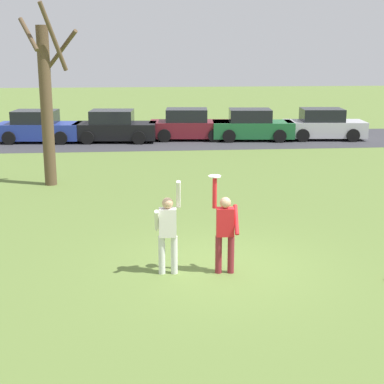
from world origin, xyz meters
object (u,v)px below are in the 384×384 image
at_px(person_defender, 168,229).
at_px(parked_car_black, 114,127).
at_px(parked_car_green, 252,126).
at_px(person_catcher, 225,228).
at_px(parked_car_maroon, 189,125).
at_px(frisbee_disc, 215,176).
at_px(parked_car_blue, 38,127).
at_px(bare_tree_tall, 47,100).
at_px(parked_car_silver, 324,125).

bearing_deg(person_defender, parked_car_black, 98.98).
bearing_deg(parked_car_green, person_catcher, -97.53).
bearing_deg(parked_car_green, person_defender, -101.14).
xyz_separation_m(parked_car_maroon, parked_car_green, (3.23, -0.45, 0.00)).
bearing_deg(frisbee_disc, parked_car_blue, 109.74).
bearing_deg(parked_car_green, parked_car_blue, -176.65).
height_order(person_catcher, bare_tree_tall, bare_tree_tall).
bearing_deg(person_catcher, parked_car_blue, -66.29).
relative_size(parked_car_maroon, bare_tree_tall, 0.70).
bearing_deg(parked_car_silver, parked_car_blue, -176.55).
bearing_deg(parked_car_silver, frisbee_disc, -109.05).
bearing_deg(parked_car_silver, parked_car_maroon, -179.20).
xyz_separation_m(parked_car_blue, parked_car_maroon, (7.64, 0.07, 0.00)).
xyz_separation_m(frisbee_disc, parked_car_green, (4.31, 17.91, -1.37)).
distance_m(person_defender, parked_car_maroon, 18.42).
relative_size(frisbee_disc, parked_car_black, 0.06).
relative_size(frisbee_disc, parked_car_blue, 0.06).
relative_size(parked_car_maroon, parked_car_silver, 1.00).
bearing_deg(parked_car_black, parked_car_silver, 4.15).
bearing_deg(parked_car_silver, parked_car_black, -175.85).
height_order(person_catcher, parked_car_green, person_catcher).
xyz_separation_m(person_catcher, parked_car_black, (-2.96, 18.04, -0.25)).
height_order(parked_car_blue, parked_car_black, same).
distance_m(person_defender, parked_car_silver, 19.91).
bearing_deg(parked_car_black, bare_tree_tall, -95.69).
distance_m(person_catcher, person_defender, 1.19).
bearing_deg(person_defender, parked_car_blue, 110.43).
height_order(person_catcher, parked_car_silver, person_catcher).
bearing_deg(parked_car_maroon, person_defender, -91.06).
bearing_deg(bare_tree_tall, person_catcher, -60.92).
height_order(frisbee_disc, parked_car_maroon, frisbee_disc).
relative_size(person_catcher, parked_car_black, 0.49).
distance_m(person_catcher, parked_car_blue, 19.51).
distance_m(parked_car_maroon, parked_car_silver, 7.01).
xyz_separation_m(person_catcher, person_defender, (-1.19, 0.07, -0.00)).
relative_size(frisbee_disc, parked_car_silver, 0.06).
height_order(person_defender, bare_tree_tall, bare_tree_tall).
relative_size(person_catcher, parked_car_blue, 0.49).
relative_size(parked_car_green, parked_car_silver, 1.00).
distance_m(frisbee_disc, parked_car_maroon, 18.44).
distance_m(parked_car_blue, parked_car_black, 3.84).
bearing_deg(parked_car_maroon, parked_car_black, -169.70).
bearing_deg(person_catcher, frisbee_disc, -0.00).
xyz_separation_m(parked_car_black, parked_car_silver, (10.80, -0.22, 0.00)).
bearing_deg(bare_tree_tall, person_defender, -67.13).
distance_m(person_catcher, parked_car_green, 18.39).
relative_size(parked_car_green, bare_tree_tall, 0.70).
bearing_deg(person_catcher, parked_car_black, -77.33).
xyz_separation_m(person_defender, parked_car_blue, (-5.60, 18.23, -0.25)).
xyz_separation_m(person_catcher, parked_car_silver, (7.84, 17.82, -0.25)).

